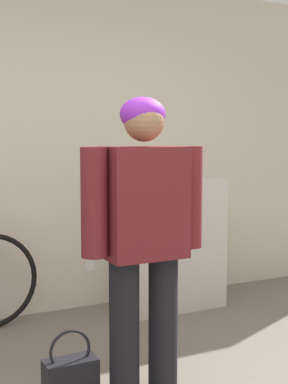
# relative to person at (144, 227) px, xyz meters

# --- Properties ---
(wall_back) EXTENTS (8.00, 0.07, 2.60)m
(wall_back) POSITION_rel_person_xyz_m (-0.26, 1.62, 0.39)
(wall_back) COLOR beige
(wall_back) RESTS_ON ground_plane
(side_shelf) EXTENTS (0.79, 0.50, 1.04)m
(side_shelf) POSITION_rel_person_xyz_m (0.88, 1.32, -0.39)
(side_shelf) COLOR beige
(side_shelf) RESTS_ON ground_plane
(person) EXTENTS (0.67, 0.25, 1.57)m
(person) POSITION_rel_person_xyz_m (0.00, 0.00, 0.00)
(person) COLOR black
(person) RESTS_ON ground_plane
(banana) EXTENTS (0.35, 0.10, 0.04)m
(banana) POSITION_rel_person_xyz_m (0.90, 1.32, 0.15)
(banana) COLOR #EAD64C
(banana) RESTS_ON side_shelf
(handbag) EXTENTS (0.27, 0.14, 0.40)m
(handbag) POSITION_rel_person_xyz_m (-0.37, 0.10, -0.78)
(handbag) COLOR black
(handbag) RESTS_ON ground_plane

